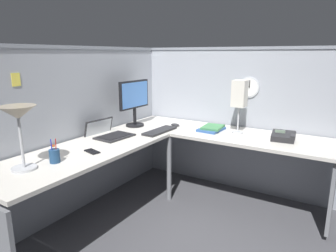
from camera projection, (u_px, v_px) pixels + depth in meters
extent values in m
plane|color=#47474C|center=(174.00, 209.00, 3.01)|extent=(6.80, 6.80, 0.00)
cube|color=#999EA8|center=(80.00, 130.00, 2.97)|extent=(2.57, 0.10, 1.55)
cube|color=gray|center=(74.00, 47.00, 2.78)|extent=(2.57, 0.12, 0.03)
cube|color=#999EA8|center=(234.00, 120.00, 3.41)|extent=(0.10, 2.37, 1.55)
cube|color=gray|center=(238.00, 48.00, 3.23)|extent=(0.12, 2.37, 0.03)
cube|color=beige|center=(110.00, 143.00, 2.77)|extent=(2.35, 0.66, 0.03)
cube|color=beige|center=(253.00, 138.00, 2.92)|extent=(0.66, 1.49, 0.03)
cylinder|color=slate|center=(169.00, 168.00, 3.14)|extent=(0.05, 0.05, 0.70)
cube|color=slate|center=(333.00, 190.00, 2.64)|extent=(0.58, 0.03, 0.60)
cylinder|color=black|center=(135.00, 125.00, 3.34)|extent=(0.20, 0.20, 0.02)
cylinder|color=black|center=(135.00, 116.00, 3.32)|extent=(0.04, 0.04, 0.20)
cube|color=black|center=(134.00, 94.00, 3.26)|extent=(0.46, 0.04, 0.30)
cube|color=#4C84D8|center=(135.00, 95.00, 3.25)|extent=(0.42, 0.01, 0.26)
cube|color=#232326|center=(115.00, 137.00, 2.88)|extent=(0.36, 0.26, 0.02)
cube|color=black|center=(115.00, 136.00, 2.88)|extent=(0.30, 0.20, 0.00)
cube|color=#232326|center=(98.00, 129.00, 3.00)|extent=(0.34, 0.09, 0.22)
cube|color=silver|center=(99.00, 130.00, 3.00)|extent=(0.31, 0.08, 0.18)
cube|color=#232326|center=(160.00, 131.00, 3.08)|extent=(0.44, 0.16, 0.02)
ellipsoid|color=#232326|center=(175.00, 125.00, 3.31)|extent=(0.06, 0.10, 0.03)
cylinder|color=#B7BABF|center=(24.00, 168.00, 2.09)|extent=(0.17, 0.17, 0.02)
cylinder|color=#B7BABF|center=(21.00, 142.00, 2.04)|extent=(0.02, 0.02, 0.38)
cone|color=gray|center=(18.00, 112.00, 2.00)|extent=(0.24, 0.24, 0.09)
cylinder|color=navy|center=(55.00, 156.00, 2.21)|extent=(0.08, 0.08, 0.10)
cylinder|color=#1E1EB2|center=(52.00, 148.00, 2.19)|extent=(0.01, 0.01, 0.13)
cylinder|color=#B21E1E|center=(56.00, 147.00, 2.20)|extent=(0.01, 0.01, 0.13)
cylinder|color=#D8591E|center=(53.00, 146.00, 2.20)|extent=(0.03, 0.03, 0.01)
cube|color=black|center=(92.00, 151.00, 2.45)|extent=(0.10, 0.16, 0.01)
cube|color=#232326|center=(283.00, 137.00, 2.77)|extent=(0.21, 0.22, 0.10)
cube|color=#8CA58C|center=(280.00, 132.00, 2.77)|extent=(0.02, 0.09, 0.04)
cube|color=#232326|center=(293.00, 136.00, 2.73)|extent=(0.19, 0.06, 0.04)
cube|color=#335999|center=(211.00, 129.00, 3.14)|extent=(0.29, 0.23, 0.02)
cube|color=#3F7F4C|center=(213.00, 127.00, 3.15)|extent=(0.27, 0.21, 0.02)
cylinder|color=#B7BABF|center=(237.00, 132.00, 3.04)|extent=(0.11, 0.11, 0.01)
cylinder|color=#B7BABF|center=(238.00, 119.00, 3.01)|extent=(0.02, 0.02, 0.27)
cube|color=silver|center=(240.00, 93.00, 2.95)|extent=(0.13, 0.13, 0.26)
cylinder|color=#B7BABF|center=(249.00, 87.00, 3.19)|extent=(0.03, 0.22, 0.22)
cylinder|color=white|center=(249.00, 87.00, 3.18)|extent=(0.00, 0.19, 0.19)
cube|color=black|center=(247.00, 86.00, 3.19)|extent=(0.00, 0.06, 0.01)
cube|color=black|center=(250.00, 84.00, 3.16)|extent=(0.00, 0.01, 0.08)
cube|color=#EAD84C|center=(16.00, 80.00, 2.29)|extent=(0.07, 0.00, 0.10)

